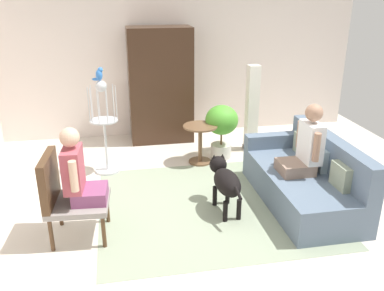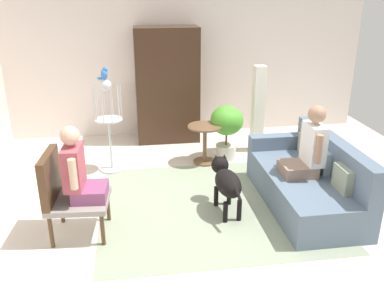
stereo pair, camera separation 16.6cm
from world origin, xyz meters
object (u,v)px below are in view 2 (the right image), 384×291
object	(u,v)px
couch	(308,181)
potted_plant	(227,125)
dog	(226,181)
armoire_cabinet	(167,85)
armchair	(65,190)
bird_cage_stand	(109,126)
person_on_armchair	(78,171)
parrot	(104,74)
round_end_table	(205,140)
column_lamp	(258,110)
person_on_couch	(309,148)

from	to	relation	value
couch	potted_plant	world-z (taller)	potted_plant
couch	dog	xyz separation A→B (m)	(-1.05, -0.05, 0.10)
dog	potted_plant	size ratio (longest dim) A/B	1.06
dog	armoire_cabinet	world-z (taller)	armoire_cabinet
armchair	armoire_cabinet	bearing A→B (deg)	64.64
bird_cage_stand	couch	bearing A→B (deg)	-29.03
armoire_cabinet	person_on_armchair	bearing A→B (deg)	-112.56
bird_cage_stand	parrot	distance (m)	0.76
round_end_table	column_lamp	size ratio (longest dim) A/B	0.43
armchair	dog	distance (m)	1.83
person_on_armchair	parrot	bearing A→B (deg)	82.06
bird_cage_stand	parrot	world-z (taller)	parrot
potted_plant	column_lamp	size ratio (longest dim) A/B	0.61
round_end_table	dog	distance (m)	1.46
couch	person_on_armchair	bearing A→B (deg)	-173.63
person_on_couch	armchair	bearing A→B (deg)	-174.73
couch	person_on_couch	world-z (taller)	person_on_couch
round_end_table	parrot	distance (m)	1.77
bird_cage_stand	person_on_armchair	bearing A→B (deg)	-98.34
dog	person_on_couch	bearing A→B (deg)	0.92
dog	couch	bearing A→B (deg)	2.54
armchair	parrot	bearing A→B (deg)	76.55
parrot	column_lamp	bearing A→B (deg)	11.00
parrot	armoire_cabinet	size ratio (longest dim) A/B	0.09
armchair	armoire_cabinet	xyz separation A→B (m)	(1.35, 2.85, 0.44)
dog	column_lamp	xyz separation A→B (m)	(0.93, 1.86, 0.30)
person_on_couch	armoire_cabinet	bearing A→B (deg)	119.29
parrot	column_lamp	world-z (taller)	parrot
person_on_armchair	round_end_table	distance (m)	2.41
person_on_armchair	parrot	world-z (taller)	parrot
potted_plant	round_end_table	bearing A→B (deg)	-158.85
person_on_armchair	bird_cage_stand	xyz separation A→B (m)	(0.24, 1.66, -0.08)
column_lamp	couch	bearing A→B (deg)	-86.44
person_on_couch	parrot	size ratio (longest dim) A/B	4.73
armchair	parrot	size ratio (longest dim) A/B	5.27
bird_cage_stand	armoire_cabinet	bearing A→B (deg)	51.83
person_on_armchair	column_lamp	distance (m)	3.34
person_on_couch	dog	distance (m)	1.06
couch	person_on_armchair	distance (m)	2.75
parrot	person_on_armchair	bearing A→B (deg)	-97.94
armchair	column_lamp	size ratio (longest dim) A/B	0.68
person_on_couch	potted_plant	distance (m)	1.72
armchair	dog	xyz separation A→B (m)	(1.81, 0.24, -0.13)
column_lamp	armoire_cabinet	world-z (taller)	armoire_cabinet
person_on_couch	person_on_armchair	bearing A→B (deg)	-174.16
person_on_armchair	armoire_cabinet	xyz separation A→B (m)	(1.19, 2.86, 0.22)
potted_plant	armoire_cabinet	bearing A→B (deg)	129.46
armchair	column_lamp	distance (m)	3.46
round_end_table	parrot	xyz separation A→B (m)	(-1.41, -0.06, 1.07)
armoire_cabinet	parrot	bearing A→B (deg)	-128.52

